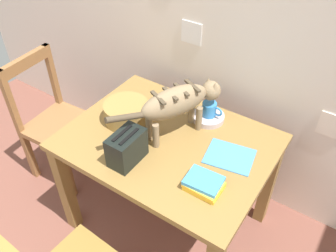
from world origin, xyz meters
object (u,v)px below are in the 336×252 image
cat (179,102)px  coffee_mug (210,109)px  saucer_bowl (208,117)px  magazine (230,156)px  toaster (127,148)px  dining_table (168,152)px  wicker_basket (127,112)px  book_stack (204,184)px  wooden_chair_far (56,122)px

cat → coffee_mug: 0.25m
saucer_bowl → magazine: size_ratio=0.76×
cat → toaster: size_ratio=3.13×
magazine → dining_table: bearing=-178.6°
saucer_bowl → wicker_basket: size_ratio=0.71×
dining_table → book_stack: size_ratio=6.21×
coffee_mug → dining_table: bearing=-110.1°
saucer_bowl → wooden_chair_far: (-1.04, -0.31, -0.31)m
wicker_basket → magazine: bearing=5.2°
magazine → book_stack: size_ratio=1.35×
saucer_bowl → wooden_chair_far: wooden_chair_far is taller
dining_table → coffee_mug: size_ratio=8.93×
wooden_chair_far → dining_table: bearing=88.4°
wicker_basket → wooden_chair_far: wooden_chair_far is taller
wicker_basket → toaster: bearing=-50.6°
dining_table → magazine: size_ratio=4.60×
saucer_bowl → magazine: saucer_bowl is taller
magazine → cat: bearing=166.6°
coffee_mug → toaster: 0.55m
wooden_chair_far → saucer_bowl: bearing=103.1°
toaster → magazine: bearing=36.0°
dining_table → coffee_mug: 0.34m
saucer_bowl → book_stack: size_ratio=1.03×
coffee_mug → wooden_chair_far: bearing=-163.7°
toaster → wooden_chair_far: bearing=166.0°
dining_table → saucer_bowl: bearing=70.6°
saucer_bowl → book_stack: 0.52m
cat → wicker_basket: 0.35m
dining_table → cat: size_ratio=1.79×
book_stack → toaster: toaster is taller
wooden_chair_far → magazine: bearing=91.1°
saucer_bowl → toaster: toaster is taller
magazine → toaster: bearing=-154.4°
coffee_mug → toaster: (-0.19, -0.52, 0.01)m
saucer_bowl → toaster: (-0.19, -0.52, 0.07)m
magazine → wicker_basket: size_ratio=0.93×
book_stack → wicker_basket: (-0.62, 0.20, 0.03)m
dining_table → saucer_bowl: size_ratio=6.01×
coffee_mug → saucer_bowl: bearing=180.0°
saucer_bowl → coffee_mug: coffee_mug is taller
coffee_mug → wicker_basket: bearing=-146.2°
wooden_chair_far → cat: bearing=93.6°
wicker_basket → toaster: toaster is taller
toaster → cat: bearing=73.5°
cat → book_stack: bearing=-15.5°
saucer_bowl → dining_table: bearing=-109.4°
cat → toaster: bearing=-81.4°
book_stack → cat: bearing=139.4°
coffee_mug → book_stack: 0.52m
magazine → toaster: size_ratio=1.22×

